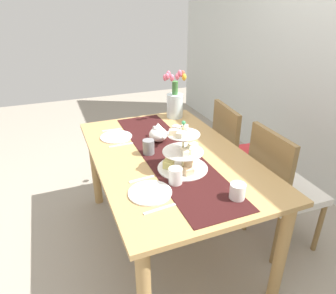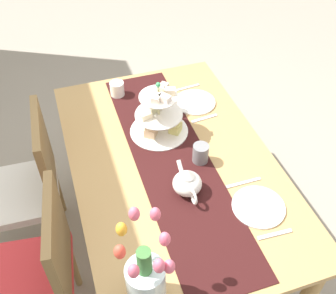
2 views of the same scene
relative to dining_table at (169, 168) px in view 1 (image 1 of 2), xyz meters
The scene contains 17 objects.
ground_plane 0.64m from the dining_table, ahead, with size 8.00×8.00×0.00m, color gray.
dining_table is the anchor object (origin of this frame).
chair_left 0.76m from the dining_table, 109.11° to the left, with size 0.47×0.47×0.91m.
chair_right 0.77m from the dining_table, 67.38° to the left, with size 0.44×0.44×0.91m.
table_runner 0.11m from the dining_table, 90.00° to the right, with size 1.45×0.35×0.00m, color black.
tiered_cake_stand 0.30m from the dining_table, ahead, with size 0.30×0.30×0.30m.
teapot 0.26m from the dining_table, behind, with size 0.24×0.13×0.14m.
tulip_vase 0.74m from the dining_table, 154.02° to the left, with size 0.21×0.18×0.42m.
cream_jug 0.62m from the dining_table, 12.72° to the left, with size 0.08×0.08×0.09m, color white.
dinner_plate_left 0.48m from the dining_table, 145.76° to the right, with size 0.23×0.23×0.01m, color white.
fork_left 0.60m from the dining_table, 153.69° to the right, with size 0.02×0.15×0.01m, color silver.
knife_left 0.37m from the dining_table, 132.51° to the right, with size 0.01×0.17×0.01m, color silver.
dinner_plate_right 0.48m from the dining_table, 34.46° to the right, with size 0.23×0.23×0.01m, color white.
fork_right 0.37m from the dining_table, 47.87° to the right, with size 0.02×0.15×0.01m, color silver.
knife_right 0.60m from the dining_table, 26.45° to the right, with size 0.01×0.17×0.01m, color silver.
mug_grey 0.21m from the dining_table, 110.78° to the right, with size 0.08×0.08×0.10m, color slate.
mug_white_text 0.39m from the dining_table, 16.59° to the right, with size 0.08×0.08×0.10m, color white.
Camera 1 is at (1.63, -0.66, 1.65)m, focal length 32.27 mm.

